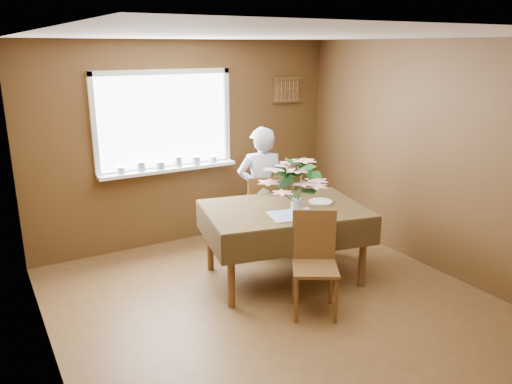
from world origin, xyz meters
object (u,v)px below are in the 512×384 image
dining_table (284,216)px  chair_far (263,210)px  flower_bouquet (298,181)px  chair_near (314,258)px  seated_woman (261,191)px

dining_table → chair_far: size_ratio=1.94×
flower_bouquet → chair_near: bearing=-104.7°
chair_far → flower_bouquet: bearing=95.6°
chair_far → seated_woman: bearing=49.5°
chair_far → flower_bouquet: flower_bouquet is taller
chair_near → flower_bouquet: size_ratio=1.61×
dining_table → seated_woman: (0.16, 0.74, 0.07)m
chair_near → flower_bouquet: 0.79m
chair_far → flower_bouquet: size_ratio=1.59×
seated_woman → chair_near: bearing=99.0°
chair_near → seated_woman: (0.28, 1.44, 0.25)m
chair_near → chair_far: bearing=109.3°
seated_woman → flower_bouquet: seated_woman is taller
chair_far → chair_near: chair_near is taller
dining_table → chair_far: chair_far is taller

